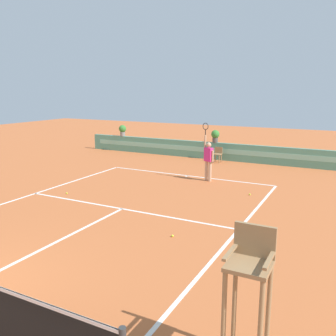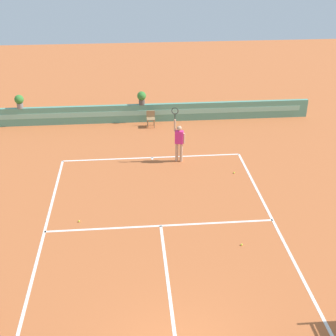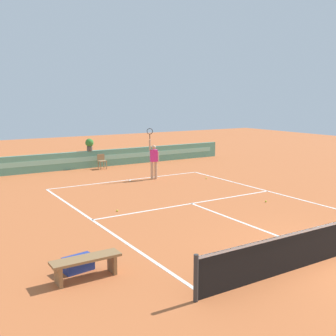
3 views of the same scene
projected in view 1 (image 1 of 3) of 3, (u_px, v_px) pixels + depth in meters
name	position (u px, v px, depth m)	size (l,w,h in m)	color
ground_plane	(115.00, 212.00, 12.08)	(60.00, 60.00, 0.00)	#BC6033
court_lines	(127.00, 206.00, 12.70)	(8.32, 11.94, 0.01)	white
back_wall_barrier	(219.00, 151.00, 20.99)	(18.00, 0.21, 1.00)	#599E84
umpire_chair	(249.00, 282.00, 5.12)	(0.60, 0.60, 2.14)	#99754C
ball_kid_chair	(218.00, 154.00, 20.30)	(0.44, 0.44, 0.85)	#99754C
tennis_player	(208.00, 158.00, 16.04)	(0.60, 0.31, 2.58)	tan
tennis_ball_near_baseline	(250.00, 194.00, 14.03)	(0.07, 0.07, 0.07)	#CCE033
tennis_ball_mid_court	(173.00, 236.00, 10.05)	(0.07, 0.07, 0.07)	#CCE033
tennis_ball_by_sideline	(67.00, 193.00, 14.17)	(0.07, 0.07, 0.07)	#CCE033
potted_plant_far_left	(123.00, 130.00, 23.82)	(0.48, 0.48, 0.72)	gray
potted_plant_centre	(215.00, 135.00, 20.93)	(0.48, 0.48, 0.72)	#514C47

